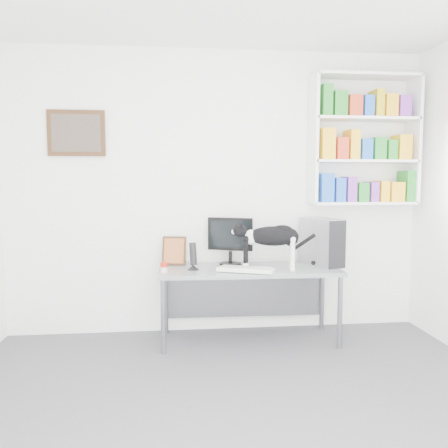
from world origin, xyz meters
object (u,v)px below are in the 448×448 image
Objects in this scene: bookshelf at (364,140)px; speaker at (193,256)px; desk at (249,304)px; pc_tower at (322,242)px; leaning_print at (174,250)px; monitor at (230,241)px; soup_can at (164,267)px; keyboard at (246,269)px; cat at (271,247)px.

bookshelf reaches higher than speaker.
bookshelf is 0.76× the size of desk.
desk is at bearing -16.47° from speaker.
desk is at bearing 164.23° from pc_tower.
leaning_print is (-0.17, 0.27, 0.01)m from speaker.
pc_tower is (0.84, -0.11, -0.01)m from monitor.
bookshelf is 1.60m from monitor.
soup_can is (-0.09, -0.35, -0.09)m from leaning_print.
leaning_print is at bearing 162.71° from desk.
leaning_print is at bearing 169.30° from keyboard.
leaning_print is at bearing 167.00° from cat.
bookshelf reaches higher than leaning_print.
cat is at bearing -9.92° from leaning_print.
keyboard is at bearing -106.31° from desk.
soup_can is (-1.46, -0.18, -0.18)m from pc_tower.
monitor is (-0.15, 0.16, 0.57)m from desk.
desk is at bearing -6.46° from leaning_print.
bookshelf reaches higher than monitor.
soup_can is at bearing -133.74° from monitor.
leaning_print is at bearing -165.71° from monitor.
bookshelf is at bearing -11.85° from speaker.
monitor is 1.79× the size of speaker.
cat reaches higher than desk.
monitor is 5.15× the size of soup_can.
pc_tower is at bearing 27.86° from cat.
monitor is 0.85m from pc_tower.
cat is at bearing -19.44° from monitor.
pc_tower is at bearing 6.14° from desk.
monitor is at bearing 152.35° from pc_tower.
cat is at bearing -32.44° from desk.
leaning_print reaches higher than keyboard.
soup_can is (-0.76, -0.12, 0.38)m from desk.
soup_can is (-0.61, -0.28, -0.18)m from monitor.
leaning_print is 0.92m from cat.
cat is (-0.52, -0.17, -0.02)m from pc_tower.
speaker is 2.88× the size of soup_can.
cat reaches higher than keyboard.
speaker is at bearing 18.19° from soup_can.
leaning_print reaches higher than speaker.
speaker reaches higher than desk.
cat is (-0.97, -0.33, -0.97)m from bookshelf.
monitor is 0.40m from keyboard.
speaker is (-1.65, -0.25, -1.05)m from bookshelf.
pc_tower reaches higher than soup_can.
bookshelf is at bearing 12.23° from desk.
leaning_print is 0.37m from soup_can.
leaning_print is (-1.82, 0.01, -1.04)m from bookshelf.
soup_can reaches higher than desk.
soup_can reaches higher than keyboard.
bookshelf is at bearing 10.02° from soup_can.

